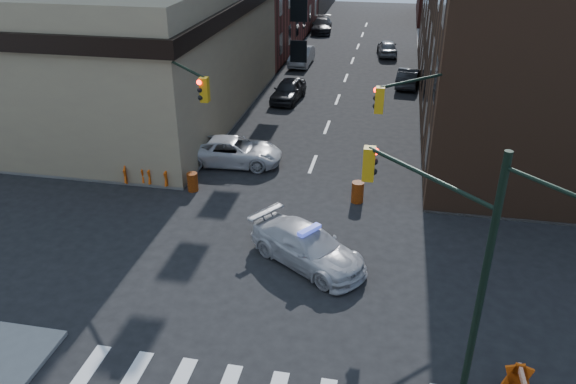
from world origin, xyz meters
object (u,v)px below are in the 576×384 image
at_px(pickup, 233,151).
at_px(police_car, 308,247).
at_px(barrel_bank, 193,182).
at_px(barricade_nw_a, 160,176).
at_px(parked_car_wnear, 288,90).
at_px(pedestrian_a, 105,163).
at_px(parked_car_wfar, 302,56).
at_px(pedestrian_b, 117,163).
at_px(parked_car_enear, 408,77).
at_px(barrel_road, 358,192).

bearing_deg(pickup, police_car, -151.39).
distance_m(police_car, barrel_bank, 8.60).
xyz_separation_m(pickup, barricade_nw_a, (-2.89, -3.54, -0.15)).
xyz_separation_m(parked_car_wnear, pedestrian_a, (-6.85, -15.09, 0.15)).
bearing_deg(police_car, parked_car_wfar, 44.18).
distance_m(pedestrian_a, pedestrian_b, 0.69).
bearing_deg(pickup, parked_car_enear, -32.65).
bearing_deg(police_car, parked_car_enear, 25.53).
relative_size(police_car, parked_car_wfar, 1.08).
bearing_deg(barrel_road, barrel_bank, -177.25).
height_order(barrel_road, barrel_bank, barrel_road).
xyz_separation_m(barrel_road, barricade_nw_a, (-10.11, -0.30, 0.08)).
distance_m(pickup, parked_car_wfar, 22.27).
relative_size(parked_car_wfar, pedestrian_a, 3.12).
xyz_separation_m(pedestrian_b, barricade_nw_a, (2.46, -0.30, -0.37)).
xyz_separation_m(parked_car_wnear, barrel_bank, (-1.91, -15.49, -0.30)).
distance_m(parked_car_wnear, parked_car_enear, 10.29).
bearing_deg(parked_car_enear, police_car, 87.18).
height_order(pickup, barrel_road, pickup).
bearing_deg(pedestrian_a, pickup, 59.86).
relative_size(pedestrian_b, barricade_nw_a, 1.35).
relative_size(barrel_road, barricade_nw_a, 0.87).
relative_size(parked_car_wnear, barricade_nw_a, 3.77).
xyz_separation_m(police_car, pedestrian_b, (-11.03, 5.68, 0.21)).
bearing_deg(barricade_nw_a, police_car, -27.99).
bearing_deg(parked_car_enear, pickup, 66.74).
height_order(parked_car_wnear, parked_car_wfar, parked_car_wfar).
relative_size(pickup, parked_car_wnear, 1.19).
distance_m(barrel_bank, barricade_nw_a, 1.79).
bearing_deg(barrel_bank, barricade_nw_a, 176.79).
relative_size(parked_car_wnear, pedestrian_a, 2.93).
distance_m(parked_car_enear, pedestrian_a, 25.80).
xyz_separation_m(police_car, barrel_bank, (-6.79, 5.28, -0.28)).
bearing_deg(police_car, barrel_road, 18.69).
bearing_deg(pedestrian_b, parked_car_wnear, 76.10).
height_order(pedestrian_b, barricade_nw_a, pedestrian_b).
relative_size(parked_car_enear, barricade_nw_a, 3.70).
bearing_deg(pedestrian_b, barrel_road, 8.30).
bearing_deg(barricade_nw_a, barrel_road, 5.80).
bearing_deg(pedestrian_a, parked_car_wfar, 108.40).
height_order(police_car, barrel_bank, police_car).
xyz_separation_m(parked_car_wnear, pedestrian_b, (-6.16, -15.09, 0.19)).
bearing_deg(pedestrian_b, pedestrian_a, -171.70).
bearing_deg(barricade_nw_a, pickup, 54.87).
xyz_separation_m(parked_car_wfar, pedestrian_a, (-6.02, -25.51, 0.13)).
distance_m(police_car, pedestrian_a, 13.03).
relative_size(parked_car_enear, pedestrian_b, 2.74).
xyz_separation_m(police_car, pickup, (-5.69, 8.91, -0.01)).
xyz_separation_m(pickup, parked_car_wfar, (-0.02, 22.27, 0.05)).
distance_m(police_car, pickup, 10.57).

